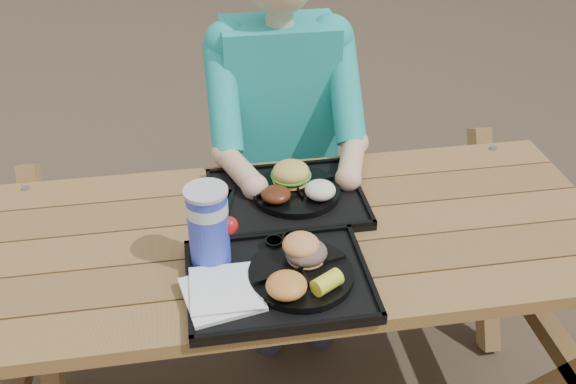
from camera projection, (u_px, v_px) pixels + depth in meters
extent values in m
cube|color=black|center=(279.00, 281.00, 1.58)|extent=(0.45, 0.35, 0.02)
cube|color=black|center=(286.00, 200.00, 1.88)|extent=(0.45, 0.35, 0.02)
cylinder|color=black|center=(301.00, 274.00, 1.57)|extent=(0.26, 0.26, 0.02)
cylinder|color=black|center=(296.00, 191.00, 1.88)|extent=(0.26, 0.26, 0.02)
cube|color=white|center=(222.00, 293.00, 1.52)|extent=(0.21, 0.21, 0.02)
cylinder|color=#1B30D0|center=(209.00, 228.00, 1.58)|extent=(0.10, 0.10, 0.21)
cylinder|color=#330C05|center=(274.00, 244.00, 1.67)|extent=(0.05, 0.05, 0.03)
cylinder|color=yellow|center=(293.00, 242.00, 1.67)|extent=(0.06, 0.06, 0.03)
ellipsoid|color=gold|center=(286.00, 285.00, 1.49)|extent=(0.10, 0.10, 0.05)
cube|color=black|center=(228.00, 200.00, 1.85)|extent=(0.05, 0.14, 0.01)
ellipsoid|color=#552411|center=(276.00, 194.00, 1.81)|extent=(0.09, 0.09, 0.04)
ellipsoid|color=white|center=(320.00, 190.00, 1.82)|extent=(0.09, 0.09, 0.05)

